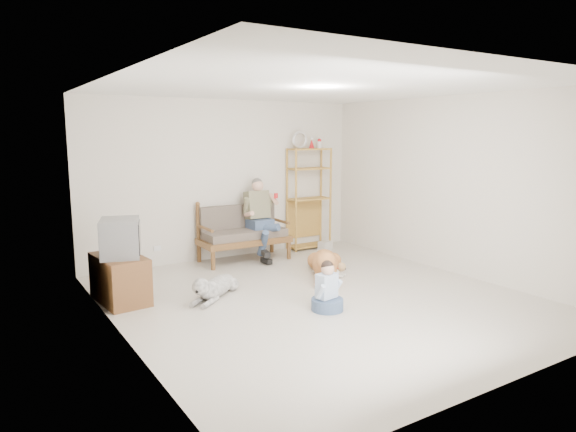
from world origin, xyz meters
TOP-DOWN VIEW (x-y plane):
  - floor at (0.00, 0.00)m, footprint 5.50×5.50m
  - ceiling at (0.00, 0.00)m, footprint 5.50×5.50m
  - wall_back at (0.00, 2.75)m, footprint 5.00×0.00m
  - wall_front at (0.00, -2.75)m, footprint 5.00×0.00m
  - wall_left at (-2.50, 0.00)m, footprint 0.00×5.50m
  - wall_right at (2.50, 0.00)m, footprint 0.00×5.50m
  - loveseat at (0.13, 2.41)m, footprint 1.51×0.73m
  - man at (0.40, 2.21)m, footprint 0.52×0.75m
  - etagere at (1.59, 2.55)m, footprint 0.83×0.36m
  - book_stack at (1.80, 2.31)m, footprint 0.27×0.22m
  - tv_stand at (-2.23, 1.26)m, footprint 0.59×0.95m
  - crt_tv at (-2.19, 1.21)m, footprint 0.61×0.69m
  - wall_outlet at (-1.25, 2.73)m, footprint 0.12×0.02m
  - golden_retriever at (0.69, 0.80)m, footprint 1.02×1.41m
  - shaggy_dog at (-1.15, 0.76)m, footprint 0.95×0.86m
  - terrier at (0.82, 0.79)m, footprint 0.35×0.52m
  - child at (-0.18, -0.41)m, footprint 0.39×0.39m

SIDE VIEW (x-z plane):
  - floor at x=0.00m, z-range 0.00..0.00m
  - book_stack at x=1.80m, z-range 0.00..0.15m
  - terrier at x=0.82m, z-range -0.02..0.20m
  - shaggy_dog at x=-1.15m, z-range -0.03..0.32m
  - golden_retriever at x=0.69m, z-range -0.05..0.45m
  - child at x=-0.18m, z-range -0.09..0.53m
  - wall_outlet at x=-1.25m, z-range 0.26..0.34m
  - tv_stand at x=-2.23m, z-range 0.00..0.60m
  - loveseat at x=0.13m, z-range 0.01..0.96m
  - man at x=0.40m, z-range 0.03..1.24m
  - crt_tv at x=-2.19m, z-range 0.60..1.08m
  - etagere at x=1.59m, z-range -0.13..2.05m
  - wall_left at x=-2.50m, z-range -1.40..4.10m
  - wall_right at x=2.50m, z-range -1.40..4.10m
  - wall_back at x=0.00m, z-range -1.15..3.85m
  - wall_front at x=0.00m, z-range -1.15..3.85m
  - ceiling at x=0.00m, z-range 2.70..2.70m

